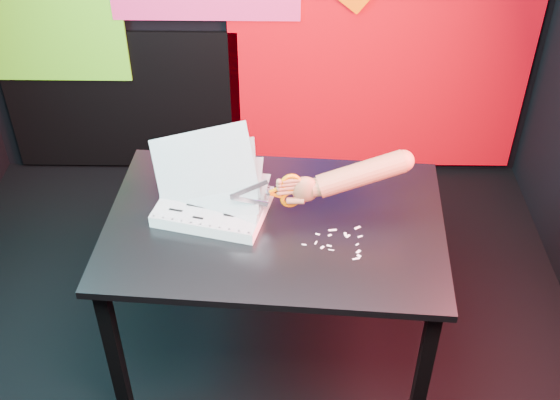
{
  "coord_description": "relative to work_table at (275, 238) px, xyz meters",
  "views": [
    {
      "loc": [
        0.18,
        -1.88,
        2.46
      ],
      "look_at": [
        0.14,
        0.1,
        0.87
      ],
      "focal_mm": 45.0,
      "sensor_mm": 36.0,
      "label": 1
    }
  ],
  "objects": [
    {
      "name": "hand_forearm",
      "position": [
        0.28,
        0.05,
        0.26
      ],
      "size": [
        0.49,
        0.15,
        0.18
      ],
      "rotation": [
        0.0,
        0.0,
        0.18
      ],
      "color": "brown",
      "rests_on": "work_table"
    },
    {
      "name": "room",
      "position": [
        -0.12,
        -0.12,
        0.68
      ],
      "size": [
        3.01,
        3.01,
        2.71
      ],
      "color": "black",
      "rests_on": "ground"
    },
    {
      "name": "paper_clippings",
      "position": [
        0.24,
        -0.11,
        0.08
      ],
      "size": [
        0.22,
        0.18,
        0.0
      ],
      "color": "silver",
      "rests_on": "work_table"
    },
    {
      "name": "work_table",
      "position": [
        0.0,
        0.0,
        0.0
      ],
      "size": [
        1.32,
        0.93,
        0.75
      ],
      "rotation": [
        0.0,
        0.0,
        -0.07
      ],
      "color": "black",
      "rests_on": "ground"
    },
    {
      "name": "scissors",
      "position": [
        0.04,
        0.01,
        0.22
      ],
      "size": [
        0.26,
        0.06,
        0.15
      ],
      "rotation": [
        0.0,
        0.0,
        0.18
      ],
      "color": "silver",
      "rests_on": "printout_stack"
    },
    {
      "name": "backdrop",
      "position": [
        -0.06,
        1.35,
        0.29
      ],
      "size": [
        2.88,
        0.05,
        2.08
      ],
      "color": "#BD020C",
      "rests_on": "ground"
    },
    {
      "name": "printout_stack",
      "position": [
        -0.24,
        0.06,
        0.12
      ],
      "size": [
        0.48,
        0.38,
        0.37
      ],
      "rotation": [
        0.0,
        0.0,
        -0.24
      ],
      "color": "white",
      "rests_on": "work_table"
    }
  ]
}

